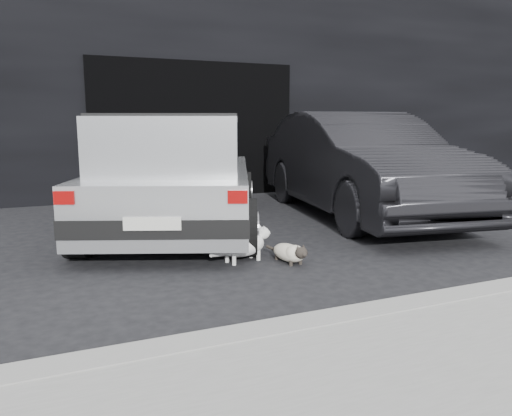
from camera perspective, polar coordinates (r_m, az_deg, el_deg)
name	(u,v)px	position (r m, az deg, el deg)	size (l,w,h in m)	color
ground	(214,247)	(5.89, -4.80, -4.50)	(80.00, 80.00, 0.00)	black
building_facade	(169,75)	(11.80, -9.92, 14.74)	(34.00, 4.00, 5.00)	black
garage_opening	(196,130)	(9.81, -6.90, 8.83)	(4.00, 0.10, 2.60)	black
curb	(444,303)	(4.21, 20.65, -10.11)	(18.00, 0.25, 0.12)	gray
silver_hatchback	(177,168)	(6.76, -9.02, 4.51)	(3.28, 4.57, 1.54)	silver
second_car	(359,164)	(7.94, 11.71, 4.93)	(1.71, 4.89, 1.61)	black
cat_siamese	(291,253)	(5.22, 3.98, -5.13)	(0.28, 0.69, 0.24)	beige
cat_white	(246,244)	(5.27, -1.19, -4.17)	(0.76, 0.37, 0.37)	white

